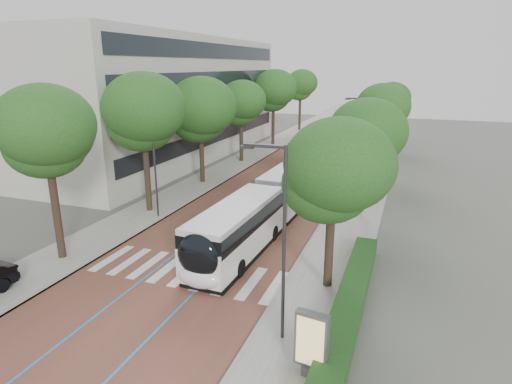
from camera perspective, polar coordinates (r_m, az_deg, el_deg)
ground at (r=23.41m, az=-10.74°, el=-11.39°), size 160.00×160.00×0.00m
road at (r=59.63m, az=9.17°, el=5.85°), size 11.00×140.00×0.02m
sidewalk_left at (r=61.45m, az=2.26°, el=6.40°), size 4.00×140.00×0.12m
sidewalk_right at (r=58.70m, az=16.39°, el=5.27°), size 4.00×140.00×0.12m
kerb_left at (r=60.90m, az=3.97°, el=6.29°), size 0.20×140.00×0.14m
kerb_right at (r=58.85m, az=14.54°, el=5.44°), size 0.20×140.00×0.14m
zebra_crossing at (r=24.07m, az=-9.11°, el=-10.42°), size 10.55×3.60×0.01m
lane_line_left at (r=59.94m, az=7.66°, el=5.98°), size 0.12×126.00×0.01m
lane_line_right at (r=59.35m, az=10.69°, el=5.74°), size 0.12×126.00×0.01m
office_building at (r=54.97m, az=-13.95°, el=12.05°), size 18.11×40.00×14.00m
hedge at (r=20.49m, az=12.40°, el=-14.17°), size 1.20×14.00×0.80m
streetlight_near at (r=16.39m, az=3.19°, el=-5.09°), size 1.82×0.20×8.00m
streetlight_far at (r=40.29m, az=13.74°, el=7.45°), size 1.82×0.20×8.00m
lamp_post_left at (r=31.51m, az=-13.36°, el=3.75°), size 0.14×0.14×8.00m
trees_left at (r=45.96m, az=-3.80°, el=11.72°), size 6.38×60.23×9.90m
trees_right at (r=39.23m, az=15.29°, el=8.76°), size 5.69×47.14×8.61m
lead_bus at (r=28.27m, az=0.73°, el=-2.51°), size 3.15×18.47×3.20m
bus_queued_0 at (r=43.30m, az=7.86°, el=4.07°), size 3.03×12.49×3.20m
bus_queued_1 at (r=55.45m, az=10.56°, el=6.68°), size 2.71×12.43×3.20m
ad_panel at (r=16.13m, az=7.40°, el=-19.32°), size 1.24×0.54×2.52m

